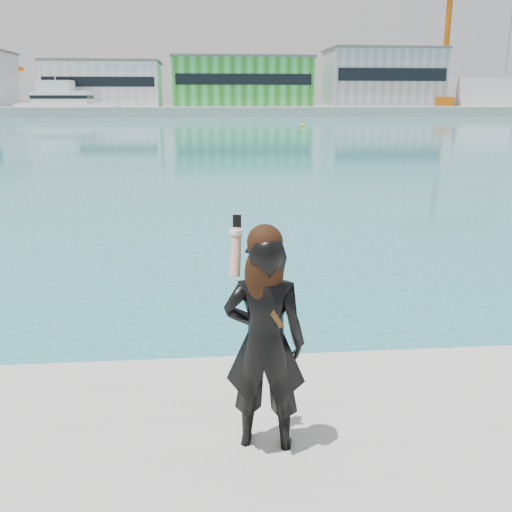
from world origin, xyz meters
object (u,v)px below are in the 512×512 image
(dock_crane, at_px, (452,44))
(buoy_extra, at_px, (303,126))
(motor_yacht, at_px, (65,104))
(woman, at_px, (265,337))

(dock_crane, distance_m, buoy_extra, 67.03)
(dock_crane, height_order, motor_yacht, dock_crane)
(dock_crane, distance_m, woman, 134.43)
(motor_yacht, bearing_deg, buoy_extra, -43.55)
(motor_yacht, bearing_deg, dock_crane, 8.55)
(buoy_extra, height_order, woman, woman)
(dock_crane, relative_size, motor_yacht, 1.18)
(motor_yacht, distance_m, woman, 120.83)
(motor_yacht, distance_m, buoy_extra, 61.26)
(motor_yacht, bearing_deg, woman, -71.64)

